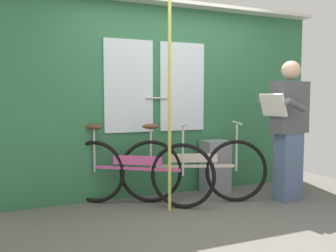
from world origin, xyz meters
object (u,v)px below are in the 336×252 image
bicycle_near_door (137,172)px  handrail_pole (170,102)px  trash_bin_by_wall (215,167)px  passenger_reading_newspaper (289,128)px  bicycle_leaning_behind (193,169)px

bicycle_near_door → handrail_pole: bearing=-13.5°
bicycle_near_door → handrail_pole: 0.88m
bicycle_near_door → trash_bin_by_wall: bearing=42.5°
passenger_reading_newspaper → bicycle_near_door: bearing=-23.7°
trash_bin_by_wall → bicycle_near_door: bearing=-172.2°
bicycle_leaning_behind → bicycle_near_door: bearing=-169.8°
bicycle_leaning_behind → handrail_pole: handrail_pole is taller
bicycle_leaning_behind → trash_bin_by_wall: bearing=52.1°
passenger_reading_newspaper → handrail_pole: bearing=-15.2°
bicycle_leaning_behind → trash_bin_by_wall: 0.53m
passenger_reading_newspaper → trash_bin_by_wall: 1.03m
passenger_reading_newspaper → trash_bin_by_wall: size_ratio=2.45×
trash_bin_by_wall → handrail_pole: (-0.83, -0.45, 0.83)m
passenger_reading_newspaper → handrail_pole: (-1.44, 0.18, 0.30)m
bicycle_near_door → bicycle_leaning_behind: (0.64, -0.12, 0.00)m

